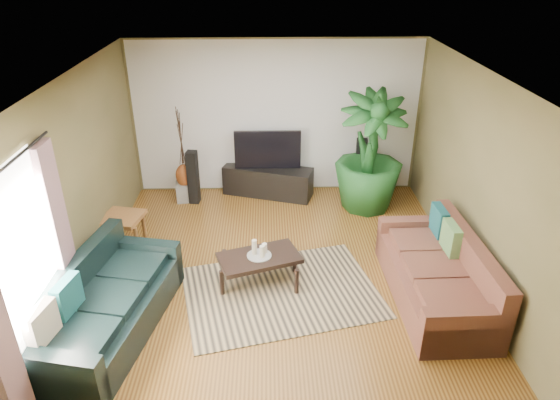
{
  "coord_description": "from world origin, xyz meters",
  "views": [
    {
      "loc": [
        -0.15,
        -5.6,
        4.0
      ],
      "look_at": [
        0.0,
        0.2,
        1.05
      ],
      "focal_mm": 32.0,
      "sensor_mm": 36.0,
      "label": 1
    }
  ],
  "objects_px": {
    "speaker_left": "(193,177)",
    "side_table": "(124,233)",
    "pedestal": "(186,191)",
    "sofa_left": "(107,301)",
    "sofa_right": "(436,270)",
    "coffee_table": "(260,269)",
    "vase": "(184,175)",
    "potted_plant": "(370,153)",
    "television": "(268,150)",
    "speaker_right": "(360,167)",
    "tv_stand": "(268,181)"
  },
  "relations": [
    {
      "from": "speaker_left",
      "to": "side_table",
      "type": "distance_m",
      "value": 1.76
    },
    {
      "from": "pedestal",
      "to": "speaker_left",
      "type": "bearing_deg",
      "value": -28.03
    },
    {
      "from": "pedestal",
      "to": "sofa_left",
      "type": "bearing_deg",
      "value": -96.53
    },
    {
      "from": "sofa_right",
      "to": "pedestal",
      "type": "bearing_deg",
      "value": -130.48
    },
    {
      "from": "coffee_table",
      "to": "vase",
      "type": "xyz_separation_m",
      "value": [
        -1.33,
        2.49,
        0.26
      ]
    },
    {
      "from": "sofa_left",
      "to": "side_table",
      "type": "relative_size",
      "value": 3.87
    },
    {
      "from": "potted_plant",
      "to": "vase",
      "type": "relative_size",
      "value": 4.86
    },
    {
      "from": "television",
      "to": "potted_plant",
      "type": "xyz_separation_m",
      "value": [
        1.67,
        -0.52,
        0.14
      ]
    },
    {
      "from": "sofa_right",
      "to": "speaker_right",
      "type": "height_order",
      "value": "speaker_right"
    },
    {
      "from": "sofa_left",
      "to": "television",
      "type": "distance_m",
      "value": 4.02
    },
    {
      "from": "vase",
      "to": "tv_stand",
      "type": "bearing_deg",
      "value": 6.87
    },
    {
      "from": "side_table",
      "to": "vase",
      "type": "bearing_deg",
      "value": 68.58
    },
    {
      "from": "sofa_left",
      "to": "side_table",
      "type": "bearing_deg",
      "value": 20.16
    },
    {
      "from": "potted_plant",
      "to": "vase",
      "type": "bearing_deg",
      "value": 173.7
    },
    {
      "from": "sofa_left",
      "to": "speaker_left",
      "type": "height_order",
      "value": "speaker_left"
    },
    {
      "from": "potted_plant",
      "to": "pedestal",
      "type": "bearing_deg",
      "value": 173.7
    },
    {
      "from": "speaker_left",
      "to": "potted_plant",
      "type": "xyz_separation_m",
      "value": [
        2.96,
        -0.26,
        0.53
      ]
    },
    {
      "from": "speaker_left",
      "to": "speaker_right",
      "type": "bearing_deg",
      "value": 12.79
    },
    {
      "from": "television",
      "to": "speaker_right",
      "type": "relative_size",
      "value": 1.12
    },
    {
      "from": "sofa_right",
      "to": "potted_plant",
      "type": "relative_size",
      "value": 1.08
    },
    {
      "from": "vase",
      "to": "side_table",
      "type": "distance_m",
      "value": 1.77
    },
    {
      "from": "television",
      "to": "potted_plant",
      "type": "height_order",
      "value": "potted_plant"
    },
    {
      "from": "speaker_left",
      "to": "pedestal",
      "type": "xyz_separation_m",
      "value": [
        -0.17,
        0.09,
        -0.31
      ]
    },
    {
      "from": "television",
      "to": "speaker_right",
      "type": "distance_m",
      "value": 1.68
    },
    {
      "from": "coffee_table",
      "to": "pedestal",
      "type": "relative_size",
      "value": 3.23
    },
    {
      "from": "television",
      "to": "speaker_left",
      "type": "bearing_deg",
      "value": -168.43
    },
    {
      "from": "sofa_left",
      "to": "coffee_table",
      "type": "xyz_separation_m",
      "value": [
        1.71,
        0.89,
        -0.21
      ]
    },
    {
      "from": "coffee_table",
      "to": "sofa_right",
      "type": "bearing_deg",
      "value": -28.64
    },
    {
      "from": "sofa_right",
      "to": "speaker_left",
      "type": "xyz_separation_m",
      "value": [
        -3.36,
        2.77,
        0.05
      ]
    },
    {
      "from": "speaker_left",
      "to": "vase",
      "type": "distance_m",
      "value": 0.19
    },
    {
      "from": "sofa_left",
      "to": "potted_plant",
      "type": "bearing_deg",
      "value": -37.51
    },
    {
      "from": "speaker_right",
      "to": "potted_plant",
      "type": "distance_m",
      "value": 0.71
    },
    {
      "from": "pedestal",
      "to": "vase",
      "type": "distance_m",
      "value": 0.31
    },
    {
      "from": "coffee_table",
      "to": "speaker_left",
      "type": "bearing_deg",
      "value": 96.78
    },
    {
      "from": "sofa_left",
      "to": "potted_plant",
      "type": "xyz_separation_m",
      "value": [
        3.51,
        3.03,
        0.57
      ]
    },
    {
      "from": "television",
      "to": "side_table",
      "type": "xyz_separation_m",
      "value": [
        -2.09,
        -1.82,
        -0.57
      ]
    },
    {
      "from": "sofa_left",
      "to": "sofa_right",
      "type": "height_order",
      "value": "same"
    },
    {
      "from": "tv_stand",
      "to": "television",
      "type": "bearing_deg",
      "value": 0.0
    },
    {
      "from": "tv_stand",
      "to": "television",
      "type": "distance_m",
      "value": 0.6
    },
    {
      "from": "speaker_right",
      "to": "television",
      "type": "bearing_deg",
      "value": -171.87
    },
    {
      "from": "television",
      "to": "vase",
      "type": "bearing_deg",
      "value": -173.13
    },
    {
      "from": "vase",
      "to": "side_table",
      "type": "relative_size",
      "value": 0.71
    },
    {
      "from": "potted_plant",
      "to": "television",
      "type": "bearing_deg",
      "value": 162.75
    },
    {
      "from": "sofa_right",
      "to": "speaker_left",
      "type": "height_order",
      "value": "speaker_left"
    },
    {
      "from": "sofa_right",
      "to": "speaker_right",
      "type": "bearing_deg",
      "value": -173.29
    },
    {
      "from": "tv_stand",
      "to": "speaker_right",
      "type": "bearing_deg",
      "value": 17.7
    },
    {
      "from": "potted_plant",
      "to": "sofa_left",
      "type": "bearing_deg",
      "value": -139.19
    },
    {
      "from": "television",
      "to": "potted_plant",
      "type": "bearing_deg",
      "value": -17.25
    },
    {
      "from": "potted_plant",
      "to": "vase",
      "type": "xyz_separation_m",
      "value": [
        -3.12,
        0.34,
        -0.53
      ]
    },
    {
      "from": "sofa_left",
      "to": "speaker_right",
      "type": "xyz_separation_m",
      "value": [
        3.48,
        3.55,
        0.09
      ]
    }
  ]
}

